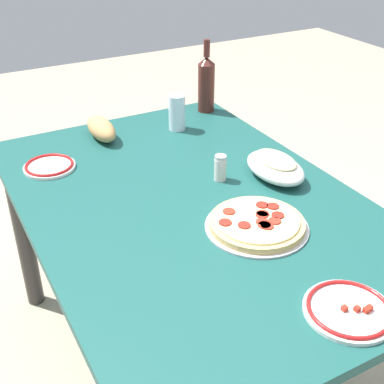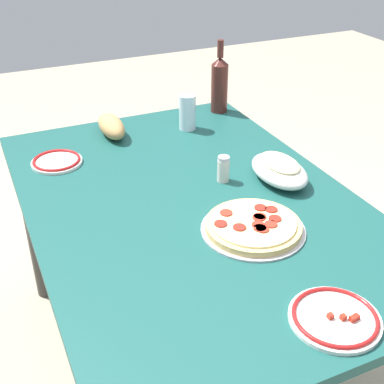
# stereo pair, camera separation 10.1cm
# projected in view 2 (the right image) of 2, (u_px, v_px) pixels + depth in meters

# --- Properties ---
(ground_plane) EXTENTS (8.00, 8.00, 0.00)m
(ground_plane) POSITION_uv_depth(u_px,v_px,m) (192.00, 368.00, 1.97)
(ground_plane) COLOR tan
(ground_plane) RESTS_ON ground
(dining_table) EXTENTS (1.43, 0.96, 0.74)m
(dining_table) POSITION_uv_depth(u_px,v_px,m) (192.00, 230.00, 1.65)
(dining_table) COLOR #194C47
(dining_table) RESTS_ON ground
(pepperoni_pizza) EXTENTS (0.29, 0.29, 0.03)m
(pepperoni_pizza) POSITION_uv_depth(u_px,v_px,m) (253.00, 226.00, 1.45)
(pepperoni_pizza) COLOR #B7B7BC
(pepperoni_pizza) RESTS_ON dining_table
(baked_pasta_dish) EXTENTS (0.24, 0.15, 0.08)m
(baked_pasta_dish) POSITION_uv_depth(u_px,v_px,m) (279.00, 169.00, 1.68)
(baked_pasta_dish) COLOR white
(baked_pasta_dish) RESTS_ON dining_table
(wine_bottle) EXTENTS (0.07, 0.07, 0.30)m
(wine_bottle) POSITION_uv_depth(u_px,v_px,m) (219.00, 83.00, 2.16)
(wine_bottle) COLOR #471E19
(wine_bottle) RESTS_ON dining_table
(water_glass) EXTENTS (0.07, 0.07, 0.14)m
(water_glass) POSITION_uv_depth(u_px,v_px,m) (187.00, 112.00, 2.03)
(water_glass) COLOR silver
(water_glass) RESTS_ON dining_table
(side_plate_near) EXTENTS (0.20, 0.20, 0.02)m
(side_plate_near) POSITION_uv_depth(u_px,v_px,m) (335.00, 318.00, 1.15)
(side_plate_near) COLOR white
(side_plate_near) RESTS_ON dining_table
(side_plate_far) EXTENTS (0.17, 0.17, 0.02)m
(side_plate_far) POSITION_uv_depth(u_px,v_px,m) (57.00, 161.00, 1.80)
(side_plate_far) COLOR white
(side_plate_far) RESTS_ON dining_table
(bread_loaf) EXTENTS (0.20, 0.09, 0.08)m
(bread_loaf) POSITION_uv_depth(u_px,v_px,m) (111.00, 126.00, 1.99)
(bread_loaf) COLOR tan
(bread_loaf) RESTS_ON dining_table
(spice_shaker) EXTENTS (0.04, 0.04, 0.09)m
(spice_shaker) POSITION_uv_depth(u_px,v_px,m) (223.00, 169.00, 1.68)
(spice_shaker) COLOR silver
(spice_shaker) RESTS_ON dining_table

